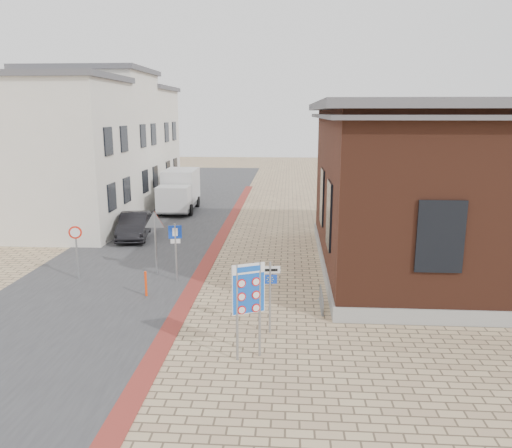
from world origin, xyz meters
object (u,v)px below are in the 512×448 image
(sedan, at_px, (134,226))
(box_truck, at_px, (179,190))
(bollard, at_px, (146,284))
(essen_sign, at_px, (270,287))
(parking_sign, at_px, (175,243))
(border_sign, at_px, (248,291))

(sedan, height_order, box_truck, box_truck)
(box_truck, distance_m, bollard, 15.93)
(sedan, xyz_separation_m, essen_sign, (7.50, -11.01, 0.77))
(sedan, bearing_deg, parking_sign, -70.17)
(sedan, xyz_separation_m, border_sign, (7.00, -12.62, 1.22))
(box_truck, distance_m, border_sign, 21.00)
(essen_sign, relative_size, parking_sign, 0.96)
(essen_sign, distance_m, bollard, 5.33)
(border_sign, distance_m, essen_sign, 1.75)
(border_sign, relative_size, bollard, 2.83)
(essen_sign, distance_m, parking_sign, 5.80)
(parking_sign, height_order, bollard, parking_sign)
(border_sign, xyz_separation_m, bollard, (-4.00, 4.30, -1.41))
(essen_sign, height_order, parking_sign, parking_sign)
(box_truck, xyz_separation_m, bollard, (2.23, -15.75, -0.92))
(sedan, distance_m, bollard, 8.84)
(essen_sign, bearing_deg, box_truck, 102.38)
(sedan, distance_m, box_truck, 7.50)
(sedan, height_order, border_sign, border_sign)
(parking_sign, bearing_deg, sedan, 107.02)
(box_truck, relative_size, border_sign, 1.98)
(parking_sign, bearing_deg, essen_sign, -61.49)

